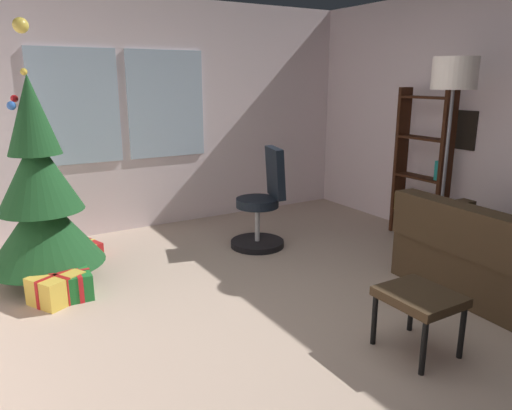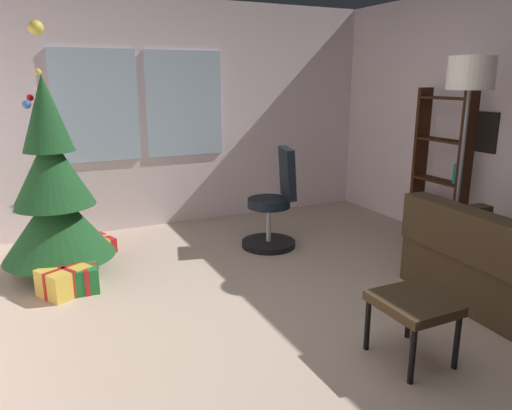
% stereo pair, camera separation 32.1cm
% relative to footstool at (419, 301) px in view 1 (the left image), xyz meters
% --- Properties ---
extents(ground_plane, '(4.98, 5.73, 0.10)m').
position_rel_footstool_xyz_m(ground_plane, '(-0.43, 0.66, -0.40)').
color(ground_plane, '#BEA48F').
extents(wall_back_with_windows, '(4.98, 0.12, 2.59)m').
position_rel_footstool_xyz_m(wall_back_with_windows, '(-0.45, 3.57, 0.95)').
color(wall_back_with_windows, silver).
rests_on(wall_back_with_windows, ground_plane).
extents(footstool, '(0.41, 0.47, 0.41)m').
position_rel_footstool_xyz_m(footstool, '(0.00, 0.00, 0.00)').
color(footstool, '#3D2C1B').
rests_on(footstool, ground_plane).
extents(holiday_tree, '(0.96, 0.96, 2.17)m').
position_rel_footstool_xyz_m(holiday_tree, '(-1.86, 2.43, 0.38)').
color(holiday_tree, '#4C331E').
rests_on(holiday_tree, ground_plane).
extents(gift_box_red, '(0.28, 0.39, 0.15)m').
position_rel_footstool_xyz_m(gift_box_red, '(-1.45, 2.90, -0.28)').
color(gift_box_red, red).
rests_on(gift_box_red, ground_plane).
extents(gift_box_green, '(0.20, 0.34, 0.22)m').
position_rel_footstool_xyz_m(gift_box_green, '(-1.71, 1.98, -0.24)').
color(gift_box_green, '#1E722D').
rests_on(gift_box_green, ground_plane).
extents(gift_box_gold, '(0.45, 0.44, 0.23)m').
position_rel_footstool_xyz_m(gift_box_gold, '(-1.87, 1.96, -0.24)').
color(gift_box_gold, gold).
rests_on(gift_box_gold, ground_plane).
extents(office_chair, '(0.57, 0.56, 1.04)m').
position_rel_footstool_xyz_m(office_chair, '(0.21, 2.24, 0.05)').
color(office_chair, black).
rests_on(office_chair, ground_plane).
extents(bookshelf, '(0.18, 0.64, 1.62)m').
position_rel_footstool_xyz_m(bookshelf, '(1.84, 1.63, 0.35)').
color(bookshelf, '#35190C').
rests_on(bookshelf, ground_plane).
extents(floor_lamp, '(0.39, 0.39, 1.90)m').
position_rel_footstool_xyz_m(floor_lamp, '(1.45, 1.02, 1.29)').
color(floor_lamp, slate).
rests_on(floor_lamp, ground_plane).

